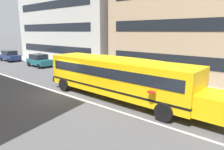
{
  "coord_description": "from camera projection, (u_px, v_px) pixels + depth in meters",
  "views": [
    {
      "loc": [
        12.07,
        -8.75,
        4.6
      ],
      "look_at": [
        3.99,
        0.88,
        1.86
      ],
      "focal_mm": 32.4,
      "sensor_mm": 36.0,
      "label": 1
    }
  ],
  "objects": [
    {
      "name": "ground_plane",
      "position": [
        64.0,
        94.0,
        15.11
      ],
      "size": [
        400.0,
        400.0,
        0.0
      ],
      "primitive_type": "plane",
      "color": "#4C4C4F"
    },
    {
      "name": "sidewalk_far",
      "position": [
        125.0,
        76.0,
        20.9
      ],
      "size": [
        120.0,
        3.0,
        0.01
      ],
      "primitive_type": "cube",
      "color": "gray",
      "rests_on": "ground_plane"
    },
    {
      "name": "lane_centreline",
      "position": [
        64.0,
        94.0,
        15.11
      ],
      "size": [
        110.0,
        0.16,
        0.01
      ],
      "primitive_type": "cube",
      "color": "silver",
      "rests_on": "ground_plane"
    },
    {
      "name": "school_bus",
      "position": [
        119.0,
        75.0,
        13.62
      ],
      "size": [
        13.07,
        3.17,
        2.92
      ],
      "rotation": [
        0.0,
        0.0,
        -0.01
      ],
      "color": "yellow",
      "rests_on": "ground_plane"
    },
    {
      "name": "parked_car_teal_far_corner",
      "position": [
        39.0,
        60.0,
        26.57
      ],
      "size": [
        3.96,
        1.99,
        1.64
      ],
      "rotation": [
        0.0,
        0.0,
        -0.03
      ],
      "color": "#195B66",
      "rests_on": "ground_plane"
    },
    {
      "name": "parked_car_dark_blue_mid_block",
      "position": [
        10.0,
        56.0,
        31.48
      ],
      "size": [
        3.91,
        1.9,
        1.64
      ],
      "rotation": [
        0.0,
        0.0,
        -0.01
      ],
      "color": "navy",
      "rests_on": "ground_plane"
    },
    {
      "name": "apartment_block_far_left",
      "position": [
        77.0,
        18.0,
        33.55
      ],
      "size": [
        19.79,
        9.75,
        13.3
      ],
      "color": "#B7B7B2",
      "rests_on": "ground_plane"
    }
  ]
}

